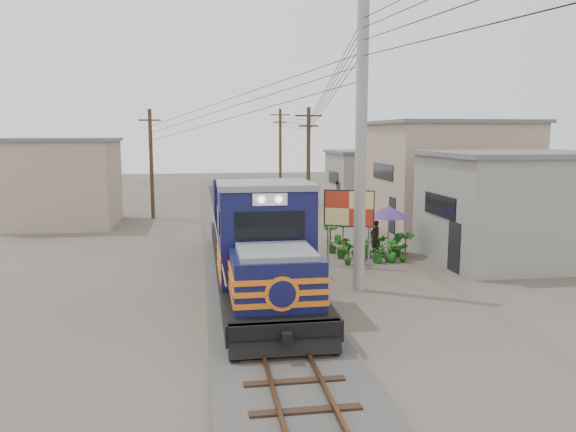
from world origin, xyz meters
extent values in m
plane|color=#473F35|center=(0.00, 0.00, 0.00)|extent=(120.00, 120.00, 0.00)
cube|color=#595651|center=(0.00, 10.00, 0.08)|extent=(3.60, 70.00, 0.16)
cube|color=#51331E|center=(-0.54, 10.00, 0.26)|extent=(0.08, 70.00, 0.12)
cube|color=#51331E|center=(0.54, 10.00, 0.26)|extent=(0.08, 70.00, 0.12)
cube|color=black|center=(0.00, 1.29, 0.76)|extent=(2.82, 15.58, 0.54)
cube|color=black|center=(0.00, -3.58, 0.47)|extent=(2.14, 3.12, 0.63)
cube|color=black|center=(0.00, 6.16, 0.47)|extent=(2.14, 3.12, 0.63)
cube|color=#11123F|center=(0.00, -4.75, 1.59)|extent=(2.32, 2.34, 1.46)
cube|color=#11123F|center=(0.00, -2.32, 2.37)|extent=(2.77, 2.53, 3.02)
cube|color=slate|center=(0.00, -2.32, 3.92)|extent=(2.82, 2.66, 0.18)
cube|color=black|center=(0.00, -3.59, 2.90)|extent=(1.98, 0.06, 0.78)
cube|color=white|center=(0.00, -3.60, 3.63)|extent=(0.97, 0.06, 0.34)
cube|color=#11123F|center=(0.00, 3.72, 1.98)|extent=(2.20, 9.55, 2.24)
cube|color=slate|center=(0.00, 3.72, 3.14)|extent=(1.98, 9.55, 0.18)
cube|color=orange|center=(0.00, 1.29, 1.29)|extent=(2.86, 15.58, 0.14)
cube|color=orange|center=(0.00, 1.29, 1.59)|extent=(2.86, 15.58, 0.14)
cube|color=orange|center=(0.00, 1.29, 1.88)|extent=(2.86, 15.58, 0.14)
cylinder|color=#9E9B93|center=(3.50, -0.50, 5.00)|extent=(0.40, 0.40, 10.00)
cylinder|color=#4C3826|center=(4.50, 14.00, 3.50)|extent=(0.24, 0.24, 7.00)
cube|color=#4C3826|center=(4.50, 14.00, 6.50)|extent=(1.60, 0.10, 0.10)
cube|color=#4C3826|center=(4.50, 14.00, 5.90)|extent=(1.20, 0.10, 0.10)
cylinder|color=#4C3826|center=(4.80, 28.00, 3.75)|extent=(0.24, 0.24, 7.50)
cube|color=#4C3826|center=(4.80, 28.00, 7.00)|extent=(1.60, 0.10, 0.10)
cube|color=#4C3826|center=(4.80, 28.00, 6.40)|extent=(1.20, 0.10, 0.10)
cylinder|color=#4C3826|center=(-5.00, 18.00, 3.50)|extent=(0.24, 0.24, 7.00)
cube|color=#4C3826|center=(-5.00, 18.00, 6.50)|extent=(1.60, 0.10, 0.10)
cube|color=#4C3826|center=(-5.00, 18.00, 5.90)|extent=(1.20, 0.10, 0.10)
cube|color=gray|center=(11.50, 3.00, 2.25)|extent=(7.00, 6.00, 4.50)
cube|color=slate|center=(11.50, 3.00, 4.60)|extent=(7.35, 6.30, 0.20)
cube|color=black|center=(7.98, 3.00, 2.48)|extent=(0.05, 3.00, 0.90)
cube|color=tan|center=(12.50, 12.00, 3.00)|extent=(8.00, 7.00, 6.00)
cube|color=slate|center=(12.50, 12.00, 6.10)|extent=(8.40, 7.35, 0.20)
cube|color=black|center=(8.48, 12.00, 3.30)|extent=(0.05, 3.50, 0.90)
cube|color=gray|center=(11.00, 22.00, 2.00)|extent=(6.00, 6.00, 4.00)
cube|color=slate|center=(11.00, 22.00, 4.10)|extent=(6.30, 6.30, 0.20)
cube|color=black|center=(7.98, 22.00, 2.20)|extent=(0.05, 3.00, 0.90)
cube|color=tan|center=(-10.00, 16.00, 2.50)|extent=(6.00, 6.00, 5.00)
cube|color=slate|center=(-10.00, 16.00, 5.10)|extent=(6.30, 6.30, 0.20)
cube|color=black|center=(-13.02, 16.00, 2.75)|extent=(0.05, 3.00, 0.90)
cylinder|color=#99999E|center=(3.28, 3.28, 1.17)|extent=(0.10, 0.10, 2.35)
cylinder|color=#99999E|center=(4.83, 2.61, 1.17)|extent=(0.10, 0.10, 2.35)
cube|color=black|center=(4.05, 2.95, 2.44)|extent=(1.94, 0.93, 1.50)
cube|color=red|center=(4.05, 2.92, 2.44)|extent=(1.84, 0.85, 1.41)
cylinder|color=black|center=(6.41, 4.84, 0.05)|extent=(0.41, 0.41, 0.10)
cylinder|color=#99999E|center=(6.41, 4.84, 1.02)|extent=(0.05, 0.05, 2.04)
cone|color=#4B297C|center=(6.41, 4.84, 1.99)|extent=(2.66, 2.66, 0.51)
imported|color=black|center=(6.02, 5.52, 0.75)|extent=(0.65, 0.56, 1.49)
imported|color=#23601B|center=(4.13, 3.25, 0.54)|extent=(0.56, 0.66, 1.07)
imported|color=#23601B|center=(4.78, 3.26, 0.44)|extent=(0.53, 0.45, 0.88)
imported|color=#23601B|center=(5.48, 3.49, 0.41)|extent=(0.96, 0.97, 0.82)
imported|color=#23601B|center=(6.05, 3.49, 0.50)|extent=(0.61, 0.61, 1.00)
imported|color=#23601B|center=(6.60, 3.39, 0.43)|extent=(0.51, 0.40, 0.86)
imported|color=#23601B|center=(4.11, 4.50, 0.53)|extent=(0.61, 0.50, 1.06)
imported|color=#23601B|center=(4.82, 4.39, 0.42)|extent=(0.88, 0.94, 0.84)
imported|color=#23601B|center=(5.36, 4.55, 0.41)|extent=(0.54, 0.54, 0.82)
imported|color=#23601B|center=(6.01, 4.48, 0.52)|extent=(0.57, 0.41, 1.03)
imported|color=#23601B|center=(6.64, 4.40, 0.54)|extent=(0.53, 0.64, 1.08)
imported|color=#23601B|center=(4.01, 5.71, 0.36)|extent=(0.79, 0.73, 0.72)
imported|color=#23601B|center=(4.65, 5.54, 0.36)|extent=(0.52, 0.52, 0.73)
imported|color=#23601B|center=(5.50, 5.60, 0.32)|extent=(0.34, 0.23, 0.65)
imported|color=#23601B|center=(6.07, 5.72, 0.51)|extent=(0.69, 0.71, 1.01)
camera|label=1|loc=(-1.90, -19.03, 5.45)|focal=35.00mm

